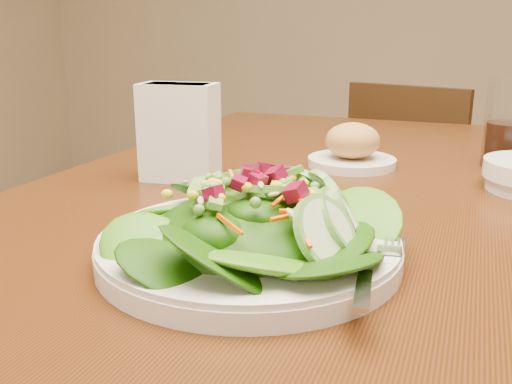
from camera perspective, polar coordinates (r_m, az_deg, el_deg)
dining_table at (r=0.83m, az=8.12°, el=-7.02°), size 0.90×1.40×0.75m
chair_far at (r=1.87m, az=15.53°, el=-1.36°), size 0.47×0.47×0.82m
salad_plate at (r=0.56m, az=0.24°, el=-3.82°), size 0.30×0.30×0.09m
bread_plate at (r=0.96m, az=9.60°, el=4.29°), size 0.15×0.15×0.07m
drinking_glass at (r=1.03m, az=24.15°, el=5.76°), size 0.08×0.08×0.15m
napkin_holder at (r=0.86m, az=-7.68°, el=6.18°), size 0.12×0.07×0.14m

